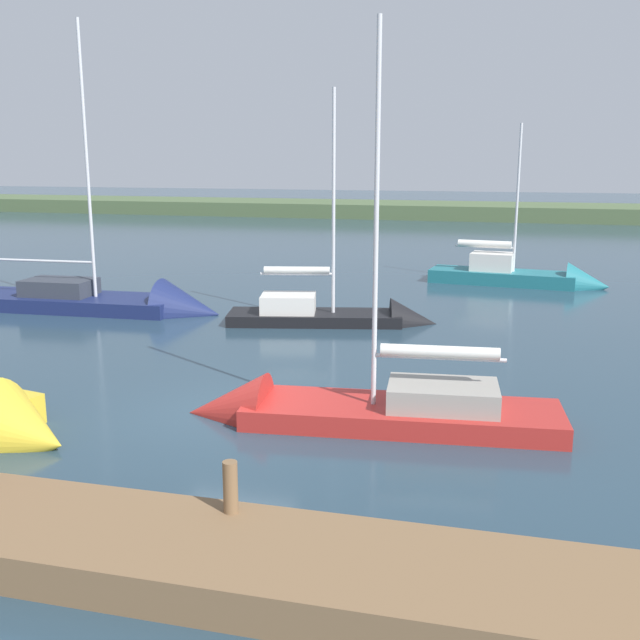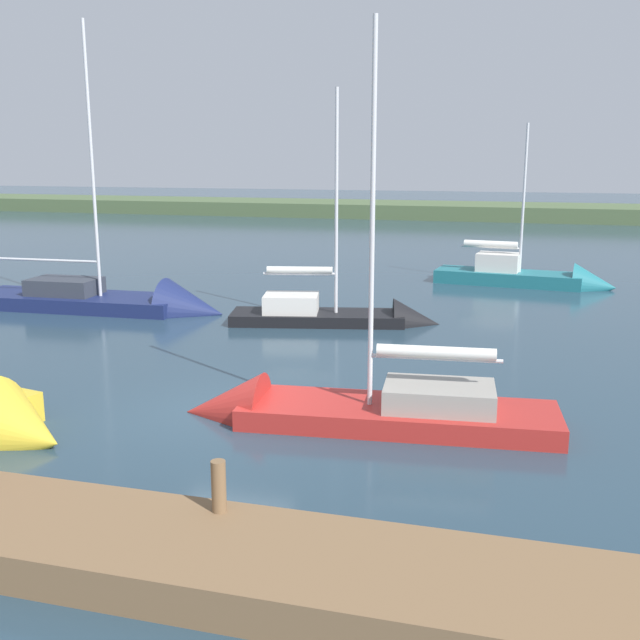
{
  "view_description": "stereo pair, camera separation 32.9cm",
  "coord_description": "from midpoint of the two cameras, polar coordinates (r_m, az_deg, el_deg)",
  "views": [
    {
      "loc": [
        -5.57,
        13.75,
        5.28
      ],
      "look_at": [
        -1.02,
        -3.98,
        1.2
      ],
      "focal_mm": 41.62,
      "sensor_mm": 36.0,
      "label": 1
    },
    {
      "loc": [
        -5.88,
        13.66,
        5.28
      ],
      "look_at": [
        -1.02,
        -3.98,
        1.2
      ],
      "focal_mm": 41.62,
      "sensor_mm": 36.0,
      "label": 2
    }
  ],
  "objects": [
    {
      "name": "sailboat_behind_pier",
      "position": [
        15.12,
        1.35,
        -7.49
      ],
      "size": [
        7.7,
        2.51,
        8.65
      ],
      "rotation": [
        0.0,
        0.0,
        0.09
      ],
      "color": "#B22823",
      "rests_on": "ground_plane"
    },
    {
      "name": "sailboat_far_right",
      "position": [
        26.69,
        -15.74,
        0.91
      ],
      "size": [
        9.31,
        2.68,
        10.73
      ],
      "rotation": [
        0.0,
        0.0,
        3.18
      ],
      "color": "navy",
      "rests_on": "ground_plane"
    },
    {
      "name": "dock_pier",
      "position": [
        10.98,
        -19.78,
        -15.42
      ],
      "size": [
        20.86,
        2.12,
        0.53
      ],
      "primitive_type": "cube",
      "color": "brown",
      "rests_on": "ground_plane"
    },
    {
      "name": "mooring_post_far",
      "position": [
        10.36,
        -7.83,
        -12.6
      ],
      "size": [
        0.2,
        0.2,
        0.73
      ],
      "primitive_type": "cylinder",
      "color": "brown",
      "rests_on": "dock_pier"
    },
    {
      "name": "far_shoreline",
      "position": [
        65.87,
        9.43,
        7.79
      ],
      "size": [
        180.0,
        8.0,
        2.4
      ],
      "primitive_type": "cube",
      "color": "#4C603D",
      "rests_on": "ground_plane"
    },
    {
      "name": "ground_plane",
      "position": [
        15.76,
        -7.88,
        -7.14
      ],
      "size": [
        200.0,
        200.0,
        0.0
      ],
      "primitive_type": "plane",
      "color": "#263D4C"
    },
    {
      "name": "sailboat_near_dock",
      "position": [
        31.94,
        15.45,
        3.0
      ],
      "size": [
        7.37,
        2.67,
        7.34
      ],
      "rotation": [
        0.0,
        0.0,
        3.02
      ],
      "color": "#1E6B75",
      "rests_on": "ground_plane"
    },
    {
      "name": "sailboat_outer_mooring",
      "position": [
        23.78,
        1.52,
        0.02
      ],
      "size": [
        6.86,
        3.0,
        8.1
      ],
      "rotation": [
        0.0,
        0.0,
        3.35
      ],
      "color": "black",
      "rests_on": "ground_plane"
    }
  ]
}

